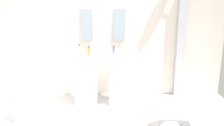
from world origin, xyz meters
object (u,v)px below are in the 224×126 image
object	(u,v)px
towel_rack	(20,85)
lounge_chair	(182,111)
soap_bottle_amber	(89,51)
soap_bottle_blue	(114,50)
pedestal_sink_left	(86,79)
pedestal_sink_right	(120,79)
soap_bottle_white	(80,50)
shower_column	(180,44)

from	to	relation	value
towel_rack	lounge_chair	bearing A→B (deg)	-8.66
soap_bottle_amber	soap_bottle_blue	xyz separation A→B (m)	(0.45, 0.16, -0.01)
pedestal_sink_left	towel_rack	size ratio (longest dim) A/B	1.09
pedestal_sink_left	soap_bottle_amber	bearing A→B (deg)	-57.26
pedestal_sink_right	soap_bottle_amber	size ratio (longest dim) A/B	5.98
soap_bottle_amber	soap_bottle_blue	world-z (taller)	soap_bottle_amber
pedestal_sink_right	soap_bottle_white	size ratio (longest dim) A/B	5.45
towel_rack	soap_bottle_amber	distance (m)	1.28
pedestal_sink_left	soap_bottle_amber	distance (m)	0.56
pedestal_sink_left	soap_bottle_white	xyz separation A→B (m)	(-0.10, -0.04, 0.56)
shower_column	towel_rack	xyz separation A→B (m)	(-2.77, -1.08, -0.45)
pedestal_sink_left	pedestal_sink_right	bearing A→B (deg)	0.00
pedestal_sink_left	lounge_chair	xyz separation A→B (m)	(1.47, -1.13, -0.12)
towel_rack	soap_bottle_blue	size ratio (longest dim) A/B	6.36
pedestal_sink_right	lounge_chair	xyz separation A→B (m)	(0.84, -1.13, -0.12)
towel_rack	soap_bottle_white	xyz separation A→B (m)	(0.85, 0.72, 0.40)
soap_bottle_amber	soap_bottle_white	size ratio (longest dim) A/B	0.91
soap_bottle_white	shower_column	bearing A→B (deg)	10.48
shower_column	towel_rack	distance (m)	3.01
lounge_chair	soap_bottle_amber	xyz separation A→B (m)	(-1.40, 1.03, 0.67)
soap_bottle_amber	soap_bottle_white	bearing A→B (deg)	159.29
shower_column	lounge_chair	bearing A→B (deg)	-103.48
shower_column	soap_bottle_amber	size ratio (longest dim) A/B	11.80
lounge_chair	soap_bottle_amber	bearing A→B (deg)	143.72
pedestal_sink_left	pedestal_sink_right	xyz separation A→B (m)	(0.63, 0.00, 0.00)
pedestal_sink_right	soap_bottle_amber	distance (m)	0.79
soap_bottle_amber	soap_bottle_white	world-z (taller)	soap_bottle_white
pedestal_sink_left	pedestal_sink_right	distance (m)	0.63
towel_rack	soap_bottle_white	distance (m)	1.19
pedestal_sink_left	lounge_chair	bearing A→B (deg)	-37.62
pedestal_sink_right	soap_bottle_white	world-z (taller)	soap_bottle_white
shower_column	towel_rack	size ratio (longest dim) A/B	2.16
shower_column	towel_rack	bearing A→B (deg)	-158.75
pedestal_sink_right	soap_bottle_blue	bearing A→B (deg)	152.20
towel_rack	soap_bottle_blue	world-z (taller)	soap_bottle_blue
shower_column	soap_bottle_white	world-z (taller)	shower_column
pedestal_sink_left	shower_column	xyz separation A→B (m)	(1.81, 0.32, 0.61)
pedestal_sink_left	towel_rack	bearing A→B (deg)	-141.53
shower_column	lounge_chair	size ratio (longest dim) A/B	1.88
pedestal_sink_right	pedestal_sink_left	bearing A→B (deg)	180.00
soap_bottle_blue	pedestal_sink_right	bearing A→B (deg)	-27.80
soap_bottle_white	soap_bottle_amber	bearing A→B (deg)	-20.71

